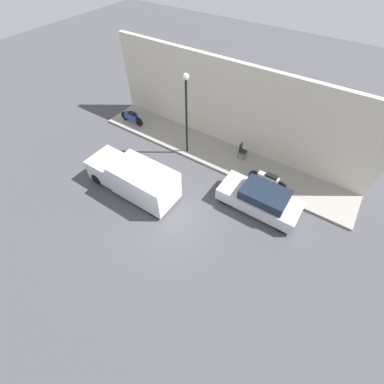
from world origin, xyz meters
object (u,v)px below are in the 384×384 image
Objects in this scene: scooter_silver at (268,179)px; streetlamp at (186,105)px; motorcycle_blue at (132,117)px; parked_car at (260,199)px; delivery_van at (133,178)px; cafe_chair at (242,150)px.

streetlamp is at bearing 89.80° from scooter_silver.
scooter_silver is at bearing -92.21° from motorcycle_blue.
parked_car is 1.90× the size of scooter_silver.
motorcycle_blue is at bearing 43.96° from delivery_van.
scooter_silver is (-0.39, -10.08, 0.02)m from motorcycle_blue.
streetlamp is (1.53, 5.44, 2.60)m from parked_car.
parked_car is at bearing -139.43° from cafe_chair.
delivery_van is at bearing 146.52° from cafe_chair.
streetlamp is (0.02, 5.22, 2.65)m from scooter_silver.
cafe_chair is (0.93, -7.87, 0.11)m from motorcycle_blue.
parked_car is 2.12× the size of motorcycle_blue.
motorcycle_blue is at bearing 87.79° from scooter_silver.
delivery_van is 6.21m from motorcycle_blue.
motorcycle_blue is 7.93m from cafe_chair.
streetlamp reaches higher than delivery_van.
cafe_chair reaches higher than scooter_silver.
streetlamp reaches higher than scooter_silver.
delivery_van reaches higher than motorcycle_blue.
scooter_silver reaches higher than motorcycle_blue.
streetlamp is (-0.37, -4.85, 2.67)m from motorcycle_blue.
parked_car is 1.52m from scooter_silver.
delivery_van is 1.06× the size of streetlamp.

